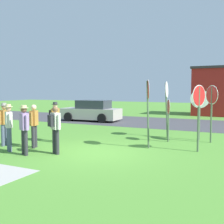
{
  "coord_description": "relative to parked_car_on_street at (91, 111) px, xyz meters",
  "views": [
    {
      "loc": [
        4.81,
        -8.59,
        2.27
      ],
      "look_at": [
        -0.48,
        2.12,
        1.3
      ],
      "focal_mm": 44.36,
      "sensor_mm": 36.0,
      "label": 1
    }
  ],
  "objects": [
    {
      "name": "person_with_sunhat",
      "position": [
        4.18,
        -9.57,
        0.29
      ],
      "size": [
        0.52,
        0.45,
        1.69
      ],
      "color": "#2D2D33",
      "rests_on": "ground"
    },
    {
      "name": "parked_car_on_street",
      "position": [
        0.0,
        0.0,
        0.0
      ],
      "size": [
        4.41,
        2.23,
        1.51
      ],
      "color": "#B7B2A3",
      "rests_on": "ground"
    },
    {
      "name": "person_on_left",
      "position": [
        2.79,
        -9.08,
        0.26
      ],
      "size": [
        0.33,
        0.54,
        1.69
      ],
      "color": "#2D2D33",
      "rests_on": "ground"
    },
    {
      "name": "ground_plane",
      "position": [
        5.43,
        -8.71,
        -0.69
      ],
      "size": [
        80.0,
        80.0,
        0.0
      ],
      "primitive_type": "plane",
      "color": "#518E33"
    },
    {
      "name": "stop_sign_rear_left",
      "position": [
        6.79,
        -7.21,
        1.14
      ],
      "size": [
        0.35,
        0.72,
        2.66
      ],
      "color": "#51664C",
      "rests_on": "ground"
    },
    {
      "name": "stop_sign_leaning_left",
      "position": [
        7.14,
        -5.52,
        0.56
      ],
      "size": [
        0.29,
        0.61,
        1.86
      ],
      "color": "#51664C",
      "rests_on": "ground"
    },
    {
      "name": "street_asphalt",
      "position": [
        5.43,
        1.17,
        -0.68
      ],
      "size": [
        60.0,
        6.4,
        0.01
      ],
      "primitive_type": "cube",
      "color": "#424247",
      "rests_on": "ground"
    },
    {
      "name": "person_near_signs",
      "position": [
        2.38,
        -9.96,
        0.3
      ],
      "size": [
        0.48,
        0.39,
        1.74
      ],
      "color": "#4C5670",
      "rests_on": "ground"
    },
    {
      "name": "stop_sign_center_cluster",
      "position": [
        6.77,
        -4.45,
        1.13
      ],
      "size": [
        0.2,
        0.77,
        2.65
      ],
      "color": "#51664C",
      "rests_on": "ground"
    },
    {
      "name": "stop_sign_rear_right",
      "position": [
        8.63,
        -6.98,
        0.99
      ],
      "size": [
        0.34,
        0.71,
        2.44
      ],
      "color": "#51664C",
      "rests_on": "ground"
    },
    {
      "name": "stop_sign_tallest",
      "position": [
        8.3,
        -4.57,
        0.88
      ],
      "size": [
        0.81,
        0.2,
        2.27
      ],
      "color": "#51664C",
      "rests_on": "ground"
    },
    {
      "name": "person_in_blue",
      "position": [
        2.74,
        -7.73,
        0.32
      ],
      "size": [
        0.42,
        0.56,
        1.74
      ],
      "color": "#4C5670",
      "rests_on": "ground"
    },
    {
      "name": "stop_sign_leaning_right",
      "position": [
        8.84,
        -4.93,
        1.0
      ],
      "size": [
        0.56,
        0.6,
        2.45
      ],
      "color": "#51664C",
      "rests_on": "ground"
    },
    {
      "name": "person_in_dark_shirt",
      "position": [
        3.32,
        -10.16,
        0.3
      ],
      "size": [
        0.52,
        0.36,
        1.74
      ],
      "color": "#2D2D33",
      "rests_on": "ground"
    },
    {
      "name": "person_holding_notes",
      "position": [
        1.42,
        -9.32,
        0.32
      ],
      "size": [
        0.41,
        0.56,
        1.74
      ],
      "color": "#4C5670",
      "rests_on": "ground"
    }
  ]
}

